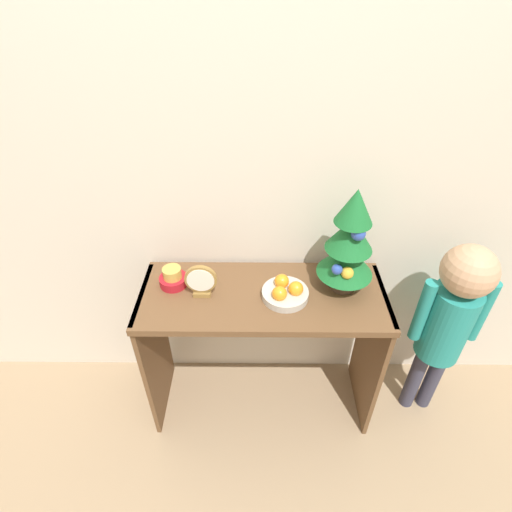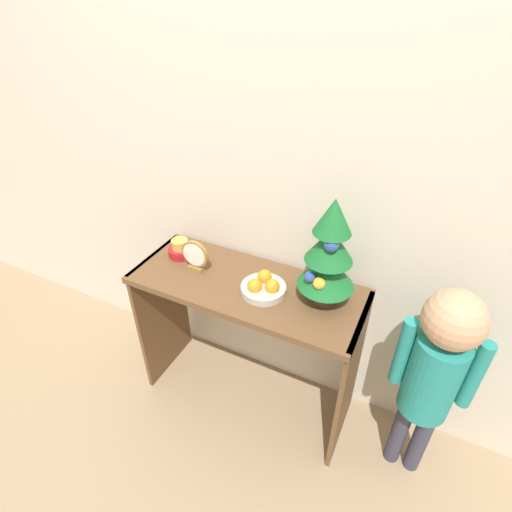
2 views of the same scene
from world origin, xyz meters
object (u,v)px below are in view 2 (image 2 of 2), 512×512
Objects in this scene: singing_bowl at (180,249)px; desk_clock at (195,256)px; child_figure at (436,367)px; fruit_bowl at (263,287)px; mini_tree at (329,254)px.

singing_bowl is 0.15m from desk_clock.
desk_clock is at bearing 179.76° from child_figure.
fruit_bowl is 1.27× the size of desk_clock.
fruit_bowl is at bearing -179.53° from child_figure.
mini_tree is at bearing 14.62° from fruit_bowl.
fruit_bowl is at bearing -165.38° from mini_tree.
child_figure reaches higher than singing_bowl.
mini_tree is at bearing 5.19° from desk_clock.
fruit_bowl is 0.48m from singing_bowl.
mini_tree reaches higher than fruit_bowl.
desk_clock is at bearing -174.81° from mini_tree.
fruit_bowl is at bearing -8.87° from singing_bowl.
child_figure reaches higher than fruit_bowl.
mini_tree is at bearing -0.81° from singing_bowl.
mini_tree is 0.59m from child_figure.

